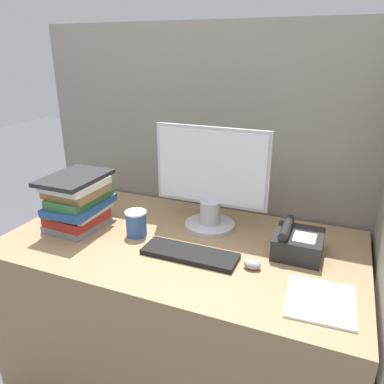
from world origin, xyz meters
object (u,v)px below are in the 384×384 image
(coffee_cup, at_px, (136,223))
(keyboard, at_px, (190,254))
(monitor, at_px, (211,184))
(mouse, at_px, (252,264))
(desk_telephone, at_px, (297,243))
(book_stack, at_px, (78,201))

(coffee_cup, bearing_deg, keyboard, -15.13)
(monitor, distance_m, mouse, 0.42)
(keyboard, xyz_separation_m, coffee_cup, (-0.28, 0.08, 0.05))
(keyboard, bearing_deg, desk_telephone, 25.30)
(monitor, relative_size, book_stack, 1.64)
(monitor, relative_size, coffee_cup, 4.57)
(coffee_cup, bearing_deg, desk_telephone, 8.91)
(mouse, height_order, desk_telephone, desk_telephone)
(monitor, xyz_separation_m, keyboard, (0.02, -0.27, -0.20))
(desk_telephone, bearing_deg, mouse, -128.01)
(coffee_cup, xyz_separation_m, desk_telephone, (0.66, 0.10, -0.01))
(keyboard, relative_size, coffee_cup, 3.37)
(coffee_cup, height_order, book_stack, book_stack)
(mouse, height_order, book_stack, book_stack)
(monitor, bearing_deg, coffee_cup, -143.07)
(book_stack, bearing_deg, keyboard, -4.71)
(mouse, height_order, coffee_cup, coffee_cup)
(desk_telephone, bearing_deg, book_stack, -171.88)
(book_stack, bearing_deg, mouse, -2.75)
(book_stack, bearing_deg, monitor, 22.96)
(monitor, xyz_separation_m, desk_telephone, (0.40, -0.09, -0.16))
(coffee_cup, relative_size, desk_telephone, 0.56)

